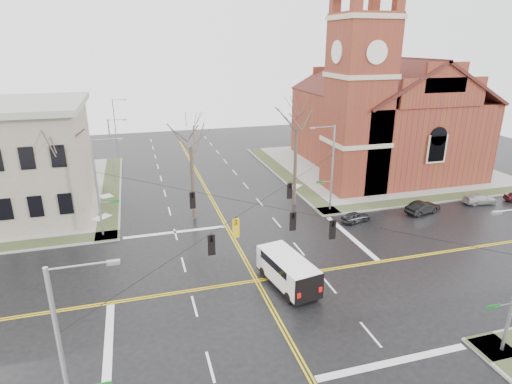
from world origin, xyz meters
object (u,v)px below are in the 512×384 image
object	(u,v)px
signal_pole_sw	(67,359)
streetlight_north_a	(112,148)
tree_nw_far	(62,144)
church	(380,108)
tree_nw_near	(191,142)
cargo_van	(286,268)
parked_car_c	(480,199)
parked_car_b	(423,207)
streetlight_north_b	(115,121)
tree_ne	(297,123)
parked_car_a	(355,217)
signal_pole_nw	(99,185)
signal_pole_ne	(331,166)

from	to	relation	value
signal_pole_sw	streetlight_north_a	xyz separation A→B (m)	(0.67, 39.50, -0.48)
tree_nw_far	church	bearing A→B (deg)	15.60
tree_nw_near	cargo_van	bearing A→B (deg)	-72.10
streetlight_north_a	parked_car_c	world-z (taller)	streetlight_north_a
parked_car_b	tree_nw_far	distance (m)	35.97
streetlight_north_b	tree_ne	size ratio (longest dim) A/B	0.64
parked_car_c	tree_nw_near	xyz separation A→B (m)	(-31.09, 4.68, 7.40)
streetlight_north_a	tree_nw_far	xyz separation A→B (m)	(-3.52, -14.09, 3.87)
parked_car_c	tree_nw_near	distance (m)	32.30
church	streetlight_north_b	distance (m)	42.53
tree_nw_near	tree_ne	size ratio (longest dim) A/B	0.87
signal_pole_sw	parked_car_a	bearing A→B (deg)	39.15
signal_pole_nw	parked_car_b	distance (m)	32.28
signal_pole_ne	tree_nw_far	distance (m)	25.83
signal_pole_nw	parked_car_a	world-z (taller)	signal_pole_nw
parked_car_b	tree_nw_near	xyz separation A→B (m)	(-23.20, 5.35, 7.30)
streetlight_north_a	parked_car_a	xyz separation A→B (m)	(23.27, -20.01, -3.94)
church	streetlight_north_a	size ratio (longest dim) A/B	3.44
church	tree_nw_near	size ratio (longest dim) A/B	2.51
tree_ne	streetlight_north_b	bearing A→B (deg)	119.23
streetlight_north_b	parked_car_c	distance (m)	55.51
cargo_van	parked_car_b	xyz separation A→B (m)	(18.52, 9.11, -0.68)
signal_pole_ne	tree_nw_near	bearing A→B (deg)	172.28
parked_car_a	tree_nw_far	size ratio (longest dim) A/B	0.27
streetlight_north_b	tree_nw_far	size ratio (longest dim) A/B	0.69
signal_pole_sw	parked_car_c	world-z (taller)	signal_pole_sw
parked_car_c	signal_pole_ne	bearing A→B (deg)	84.97
streetlight_north_b	tree_nw_near	size ratio (longest dim) A/B	0.73
streetlight_north_b	parked_car_a	size ratio (longest dim) A/B	2.58
parked_car_c	church	bearing A→B (deg)	16.91
tree_nw_near	tree_nw_far	bearing A→B (deg)	177.45
signal_pole_ne	signal_pole_nw	distance (m)	22.64
signal_pole_ne	streetlight_north_a	xyz separation A→B (m)	(-21.97, 16.50, -0.48)
parked_car_c	streetlight_north_b	bearing A→B (deg)	49.05
tree_nw_near	parked_car_a	bearing A→B (deg)	-19.46
signal_pole_nw	streetlight_north_b	xyz separation A→B (m)	(0.67, 36.50, -0.48)
streetlight_north_a	parked_car_b	size ratio (longest dim) A/B	2.04
signal_pole_sw	parked_car_a	size ratio (longest dim) A/B	2.90
signal_pole_ne	parked_car_a	world-z (taller)	signal_pole_ne
tree_nw_near	tree_ne	world-z (taller)	tree_ne
signal_pole_ne	parked_car_b	world-z (taller)	signal_pole_ne
church	parked_car_c	xyz separation A→B (m)	(3.61, -16.06, -7.89)
streetlight_north_b	cargo_van	distance (m)	50.75
church	signal_pole_ne	xyz separation A→B (m)	(-13.44, -13.28, -3.48)
streetlight_north_a	cargo_van	world-z (taller)	streetlight_north_a
signal_pole_ne	streetlight_north_b	xyz separation A→B (m)	(-21.97, 36.50, -0.48)
signal_pole_nw	tree_ne	xyz separation A→B (m)	(19.69, 2.50, 4.13)
streetlight_north_a	parked_car_a	world-z (taller)	streetlight_north_a
streetlight_north_a	cargo_van	bearing A→B (deg)	-66.54
cargo_van	tree_ne	world-z (taller)	tree_ne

